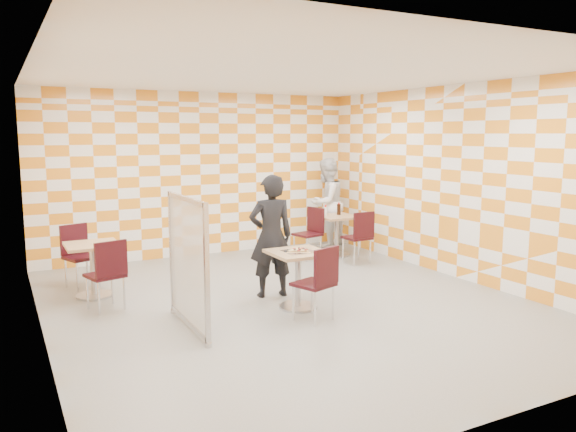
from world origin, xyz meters
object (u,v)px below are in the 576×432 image
object	(u,v)px
second_table	(336,228)
chair_empty_near	(108,270)
empty_table	(93,261)
man_white	(326,203)
sport_bottle	(325,211)
man_dark	(271,236)
partition	(188,262)
chair_second_side	(311,229)
chair_empty_far	(78,250)
main_table	(298,270)
soda_bottle	(339,209)
chair_main_front	(319,278)
chair_second_front	(360,233)

from	to	relation	value
second_table	chair_empty_near	world-z (taller)	chair_empty_near
empty_table	chair_empty_near	distance (m)	0.78
second_table	man_white	xyz separation A→B (m)	(0.27, 0.80, 0.38)
chair_empty_near	sport_bottle	size ratio (longest dim) A/B	4.62
empty_table	man_dark	distance (m)	2.49
chair_empty_near	partition	distance (m)	1.33
man_white	sport_bottle	world-z (taller)	man_white
chair_second_side	chair_empty_near	world-z (taller)	same
empty_table	second_table	bearing A→B (deg)	8.98
chair_second_side	chair_empty_far	distance (m)	4.00
chair_empty_near	man_dark	bearing A→B (deg)	-9.12
chair_second_side	sport_bottle	bearing A→B (deg)	14.25
main_table	soda_bottle	bearing A→B (deg)	48.53
second_table	empty_table	distance (m)	4.48
soda_bottle	man_dark	bearing A→B (deg)	-140.81
second_table	chair_main_front	size ratio (longest dim) A/B	0.81
second_table	soda_bottle	bearing A→B (deg)	38.58
chair_second_side	chair_empty_near	xyz separation A→B (m)	(-3.82, -1.48, 0.00)
chair_main_front	chair_empty_near	distance (m)	2.69
man_white	soda_bottle	size ratio (longest dim) A/B	7.69
chair_second_front	sport_bottle	size ratio (longest dim) A/B	4.62
chair_empty_far	man_white	xyz separation A→B (m)	(4.80, 0.86, 0.34)
chair_second_side	sport_bottle	distance (m)	0.47
main_table	chair_main_front	xyz separation A→B (m)	(-0.04, -0.60, 0.04)
man_dark	partition	bearing A→B (deg)	37.62
sport_bottle	partition	bearing A→B (deg)	-142.39
chair_main_front	chair_second_side	size ratio (longest dim) A/B	1.00
chair_second_side	man_white	xyz separation A→B (m)	(0.80, 0.80, 0.34)
second_table	chair_main_front	distance (m)	3.77
main_table	chair_second_side	size ratio (longest dim) A/B	0.81
chair_main_front	chair_empty_near	xyz separation A→B (m)	(-2.16, 1.60, 0.00)
man_white	sport_bottle	xyz separation A→B (m)	(-0.45, -0.71, -0.05)
chair_main_front	chair_empty_near	size ratio (longest dim) A/B	1.00
chair_main_front	man_dark	xyz separation A→B (m)	(-0.03, 1.25, 0.31)
chair_second_front	chair_empty_far	bearing A→B (deg)	170.81
empty_table	chair_second_side	xyz separation A→B (m)	(3.89, 0.71, 0.04)
chair_empty_far	sport_bottle	distance (m)	4.36
empty_table	partition	xyz separation A→B (m)	(0.77, -1.88, 0.28)
man_dark	chair_empty_far	bearing A→B (deg)	-27.86
chair_empty_far	soda_bottle	size ratio (longest dim) A/B	4.02
empty_table	chair_empty_near	size ratio (longest dim) A/B	0.81
second_table	chair_empty_far	bearing A→B (deg)	-179.33
man_white	chair_empty_near	bearing A→B (deg)	2.89
chair_second_front	sport_bottle	distance (m)	0.94
chair_second_side	sport_bottle	size ratio (longest dim) A/B	4.62
main_table	chair_main_front	world-z (taller)	chair_main_front
man_white	sport_bottle	distance (m)	0.84
chair_empty_near	man_dark	world-z (taller)	man_dark
second_table	chair_main_front	xyz separation A→B (m)	(-2.19, -3.07, 0.04)
soda_bottle	chair_empty_near	bearing A→B (deg)	-160.79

